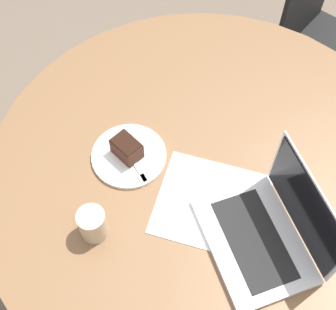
{
  "coord_description": "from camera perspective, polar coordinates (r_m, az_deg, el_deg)",
  "views": [
    {
      "loc": [
        0.23,
        0.65,
        1.95
      ],
      "look_at": [
        0.11,
        -0.04,
        0.82
      ],
      "focal_mm": 50.0,
      "sensor_mm": 36.0,
      "label": 1
    }
  ],
  "objects": [
    {
      "name": "ground_plane",
      "position": [
        2.07,
        3.25,
        -12.46
      ],
      "size": [
        12.0,
        12.0,
        0.0
      ],
      "primitive_type": "plane",
      "color": "#6B5B4C"
    },
    {
      "name": "dining_table",
      "position": [
        1.47,
        4.47,
        -4.13
      ],
      "size": [
        1.3,
        1.3,
        0.78
      ],
      "color": "brown",
      "rests_on": "ground_plane"
    },
    {
      "name": "chair",
      "position": [
        2.16,
        18.35,
        12.4
      ],
      "size": [
        0.59,
        0.59,
        0.94
      ],
      "rotation": [
        0.0,
        0.0,
        6.98
      ],
      "color": "black",
      "rests_on": "ground_plane"
    },
    {
      "name": "paper_document",
      "position": [
        1.3,
        5.36,
        -5.97
      ],
      "size": [
        0.39,
        0.37,
        0.0
      ],
      "rotation": [
        0.0,
        0.0,
        -0.47
      ],
      "color": "white",
      "rests_on": "dining_table"
    },
    {
      "name": "plate",
      "position": [
        1.37,
        -4.79,
        -0.08
      ],
      "size": [
        0.22,
        0.22,
        0.01
      ],
      "color": "white",
      "rests_on": "dining_table"
    },
    {
      "name": "cake_slice",
      "position": [
        1.34,
        -5.05,
        0.82
      ],
      "size": [
        0.1,
        0.1,
        0.06
      ],
      "rotation": [
        0.0,
        0.0,
        2.17
      ],
      "color": "#472619",
      "rests_on": "plate"
    },
    {
      "name": "fork",
      "position": [
        1.35,
        -4.01,
        -1.1
      ],
      "size": [
        0.07,
        0.17,
        0.0
      ],
      "rotation": [
        0.0,
        0.0,
        8.18
      ],
      "color": "silver",
      "rests_on": "plate"
    },
    {
      "name": "coffee_glass",
      "position": [
        1.24,
        -9.15,
        -8.3
      ],
      "size": [
        0.07,
        0.07,
        0.1
      ],
      "color": "#C6AD89",
      "rests_on": "dining_table"
    },
    {
      "name": "laptop",
      "position": [
        1.25,
        11.96,
        -9.17
      ],
      "size": [
        0.29,
        0.36,
        0.24
      ],
      "rotation": [
        0.0,
        0.0,
        4.88
      ],
      "color": "silver",
      "rests_on": "dining_table"
    }
  ]
}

